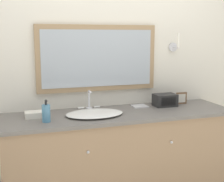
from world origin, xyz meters
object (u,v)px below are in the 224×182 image
soap_bottle (46,113)px  picture_frame (181,98)px  sink_basin (94,113)px  appliance_box (165,100)px

soap_bottle → picture_frame: soap_bottle is taller
sink_basin → picture_frame: (0.95, 0.17, 0.04)m
soap_bottle → appliance_box: soap_bottle is taller
soap_bottle → picture_frame: bearing=10.5°
appliance_box → soap_bottle: bearing=-169.5°
sink_basin → soap_bottle: 0.43m
soap_bottle → sink_basin: bearing=11.4°
sink_basin → picture_frame: 0.97m
sink_basin → soap_bottle: (-0.42, -0.08, 0.05)m
sink_basin → appliance_box: bearing=10.1°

